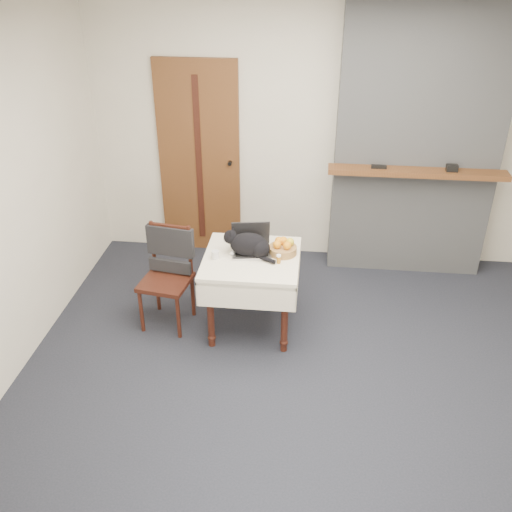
{
  "coord_description": "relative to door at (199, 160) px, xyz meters",
  "views": [
    {
      "loc": [
        -0.03,
        -3.42,
        3.01
      ],
      "look_at": [
        -0.46,
        0.55,
        0.74
      ],
      "focal_mm": 40.0,
      "sensor_mm": 36.0,
      "label": 1
    }
  ],
  "objects": [
    {
      "name": "ground",
      "position": [
        1.2,
        -1.97,
        -1.0
      ],
      "size": [
        4.5,
        4.5,
        0.0
      ],
      "primitive_type": "plane",
      "color": "black",
      "rests_on": "ground"
    },
    {
      "name": "room_shell",
      "position": [
        1.2,
        -1.51,
        0.76
      ],
      "size": [
        4.52,
        4.01,
        2.61
      ],
      "color": "beige",
      "rests_on": "ground"
    },
    {
      "name": "door",
      "position": [
        0.0,
        0.0,
        0.0
      ],
      "size": [
        0.82,
        0.1,
        2.0
      ],
      "color": "brown",
      "rests_on": "ground"
    },
    {
      "name": "chimney",
      "position": [
        2.1,
        -0.13,
        0.3
      ],
      "size": [
        1.62,
        0.48,
        2.6
      ],
      "color": "gray",
      "rests_on": "ground"
    },
    {
      "name": "side_table",
      "position": [
        0.69,
        -1.38,
        -0.41
      ],
      "size": [
        0.78,
        0.78,
        0.7
      ],
      "color": "#3A170F",
      "rests_on": "ground"
    },
    {
      "name": "laptop",
      "position": [
        0.68,
        -1.28,
        -0.24
      ],
      "size": [
        0.36,
        0.32,
        0.24
      ],
      "rotation": [
        0.0,
        0.0,
        0.17
      ],
      "color": "#B7B7BC",
      "rests_on": "side_table"
    },
    {
      "name": "cat",
      "position": [
        0.68,
        -1.36,
        -0.2
      ],
      "size": [
        0.45,
        0.26,
        0.23
      ],
      "rotation": [
        0.0,
        0.0,
        -0.16
      ],
      "color": "black",
      "rests_on": "side_table"
    },
    {
      "name": "cream_jar",
      "position": [
        0.4,
        -1.44,
        -0.27
      ],
      "size": [
        0.06,
        0.06,
        0.07
      ],
      "primitive_type": "cylinder",
      "color": "silver",
      "rests_on": "side_table"
    },
    {
      "name": "pill_bottle",
      "position": [
        0.92,
        -1.46,
        -0.26
      ],
      "size": [
        0.04,
        0.04,
        0.08
      ],
      "color": "#A46514",
      "rests_on": "side_table"
    },
    {
      "name": "fruit_basket",
      "position": [
        0.94,
        -1.29,
        -0.25
      ],
      "size": [
        0.23,
        0.23,
        0.13
      ],
      "color": "#A77243",
      "rests_on": "side_table"
    },
    {
      "name": "desk_clutter",
      "position": [
        0.87,
        -1.3,
        -0.3
      ],
      "size": [
        0.12,
        0.07,
        0.01
      ],
      "primitive_type": "cube",
      "rotation": [
        0.0,
        0.0,
        0.49
      ],
      "color": "black",
      "rests_on": "side_table"
    },
    {
      "name": "chair",
      "position": [
        -0.03,
        -1.32,
        -0.43
      ],
      "size": [
        0.46,
        0.45,
        0.89
      ],
      "rotation": [
        0.0,
        0.0,
        -0.16
      ],
      "color": "#3A170F",
      "rests_on": "ground"
    }
  ]
}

